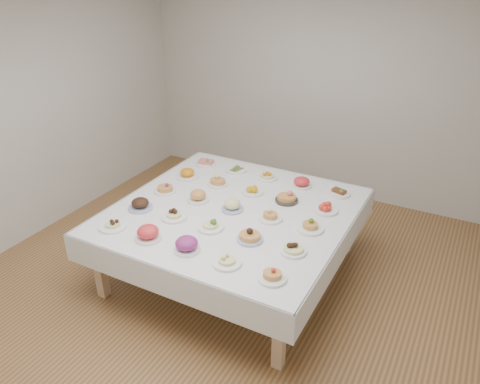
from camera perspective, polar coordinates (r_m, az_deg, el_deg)
The scene contains 27 objects.
room_envelope at distance 4.04m, azimuth -2.00°, elevation 10.07°, with size 5.02×5.02×2.81m.
display_table at distance 4.66m, azimuth -0.87°, elevation -2.87°, with size 2.26×2.26×0.75m.
dish_0 at distance 4.46m, azimuth -15.28°, elevation -3.55°, with size 0.25×0.25×0.13m.
dish_1 at distance 4.22m, azimuth -11.16°, elevation -4.87°, with size 0.24×0.24×0.14m.
dish_2 at distance 4.01m, azimuth -6.53°, elevation -6.26°, with size 0.23×0.23×0.14m.
dish_3 at distance 3.83m, azimuth -1.63°, elevation -8.12°, with size 0.24×0.24×0.12m.
dish_4 at distance 3.68m, azimuth 3.96°, elevation -9.90°, with size 0.23×0.23×0.12m.
dish_5 at distance 4.72m, azimuth -12.09°, elevation -1.21°, with size 0.24×0.24×0.15m.
dish_6 at distance 4.50m, azimuth -8.09°, elevation -2.54°, with size 0.24×0.24×0.13m.
dish_7 at distance 4.30m, azimuth -3.62°, elevation -3.78°, with size 0.24×0.24×0.13m.
dish_8 at distance 4.12m, azimuth 1.20°, elevation -5.06°, with size 0.23×0.23×0.15m.
dish_9 at distance 4.00m, azimuth 6.53°, elevation -6.66°, with size 0.22×0.22×0.12m.
dish_10 at distance 5.01m, azimuth -9.12°, elevation 0.54°, with size 0.22×0.22×0.12m.
dish_11 at distance 4.79m, azimuth -5.14°, elevation -0.54°, with size 0.22×0.22×0.11m.
dish_12 at distance 4.59m, azimuth -0.94°, elevation -1.53°, with size 0.22×0.22×0.13m.
dish_13 at distance 4.45m, azimuth 3.72°, elevation -2.71°, with size 0.23×0.23×0.13m.
dish_14 at distance 4.32m, azimuth 8.57°, elevation -3.85°, with size 0.25×0.25×0.14m.
dish_15 at distance 5.31m, azimuth -6.45°, elevation 2.38°, with size 0.25×0.25×0.13m.
dish_16 at distance 5.10m, azimuth -2.74°, elevation 1.51°, with size 0.22×0.22×0.14m.
dish_17 at distance 4.93m, azimuth 1.54°, elevation 0.30°, with size 0.22×0.22×0.10m.
dish_18 at distance 4.77m, azimuth 5.72°, elevation -0.36°, with size 0.23×0.23×0.15m.
dish_19 at distance 4.66m, azimuth 10.38°, elevation -1.85°, with size 0.24×0.24×0.10m.
dish_20 at distance 5.61m, azimuth -4.15°, elevation 3.72°, with size 0.23×0.23×0.11m.
dish_21 at distance 5.44m, azimuth -0.45°, elevation 2.75°, with size 0.24×0.24×0.05m.
dish_22 at distance 5.25m, azimuth 3.35°, elevation 2.12°, with size 0.22×0.22×0.11m.
dish_23 at distance 5.11m, azimuth 7.52°, elevation 1.20°, with size 0.21×0.21×0.12m.
dish_24 at distance 5.01m, azimuth 11.98°, elevation 0.05°, with size 0.23×0.23×0.09m.
Camera 1 is at (1.95, -3.34, 3.01)m, focal length 35.00 mm.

